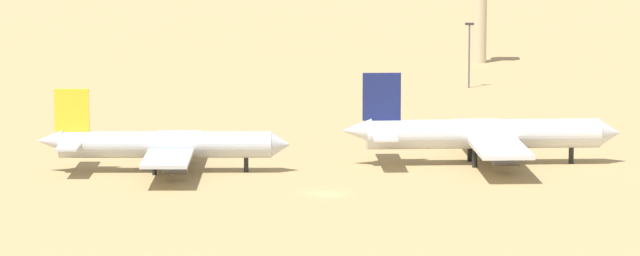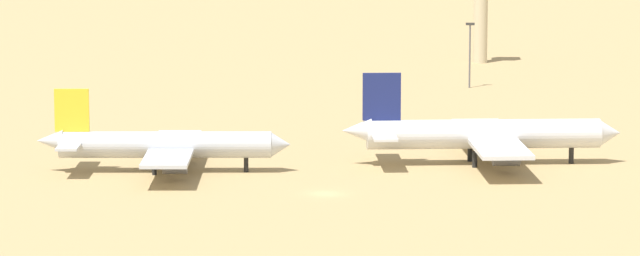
# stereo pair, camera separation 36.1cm
# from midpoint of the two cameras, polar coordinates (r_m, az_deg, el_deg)

# --- Properties ---
(ground) EXTENTS (4000.00, 4000.00, 0.00)m
(ground) POSITION_cam_midpoint_polar(r_m,az_deg,el_deg) (248.17, 0.17, -2.14)
(ground) COLOR tan
(parked_jet_yellow_2) EXTENTS (38.23, 32.10, 12.64)m
(parked_jet_yellow_2) POSITION_cam_midpoint_polar(r_m,az_deg,el_deg) (265.23, -5.14, -0.55)
(parked_jet_yellow_2) COLOR silver
(parked_jet_yellow_2) RESTS_ON ground
(parked_jet_navy_3) EXTENTS (43.28, 36.53, 14.29)m
(parked_jet_navy_3) POSITION_cam_midpoint_polar(r_m,az_deg,el_deg) (271.84, 5.18, -0.20)
(parked_jet_navy_3) COLOR silver
(parked_jet_navy_3) RESTS_ON ground
(light_pole_west) EXTENTS (1.80, 0.50, 13.32)m
(light_pole_west) POSITION_cam_midpoint_polar(r_m,az_deg,el_deg) (359.65, 4.82, 2.54)
(light_pole_west) COLOR #59595E
(light_pole_west) RESTS_ON ground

